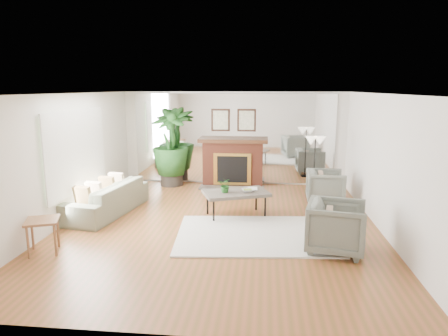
# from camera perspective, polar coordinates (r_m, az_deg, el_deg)

# --- Properties ---
(ground) EXTENTS (7.00, 7.00, 0.00)m
(ground) POSITION_cam_1_polar(r_m,az_deg,el_deg) (7.76, -0.70, -8.21)
(ground) COLOR brown
(ground) RESTS_ON ground
(wall_left) EXTENTS (0.02, 7.00, 2.50)m
(wall_left) POSITION_cam_1_polar(r_m,az_deg,el_deg) (8.32, -21.64, 1.22)
(wall_left) COLOR silver
(wall_left) RESTS_ON ground
(wall_right) EXTENTS (0.02, 7.00, 2.50)m
(wall_right) POSITION_cam_1_polar(r_m,az_deg,el_deg) (7.69, 21.99, 0.42)
(wall_right) COLOR silver
(wall_right) RESTS_ON ground
(wall_back) EXTENTS (6.00, 0.02, 2.50)m
(wall_back) POSITION_cam_1_polar(r_m,az_deg,el_deg) (10.87, 1.39, 4.25)
(wall_back) COLOR silver
(wall_back) RESTS_ON ground
(mirror_panel) EXTENTS (5.40, 0.04, 2.40)m
(mirror_panel) POSITION_cam_1_polar(r_m,az_deg,el_deg) (10.85, 1.38, 4.24)
(mirror_panel) COLOR silver
(mirror_panel) RESTS_ON wall_back
(window_panel) EXTENTS (0.04, 2.40, 1.50)m
(window_panel) POSITION_cam_1_polar(r_m,az_deg,el_deg) (8.64, -20.31, 2.34)
(window_panel) COLOR #B2E09E
(window_panel) RESTS_ON wall_left
(fireplace) EXTENTS (1.85, 0.83, 2.05)m
(fireplace) POSITION_cam_1_polar(r_m,az_deg,el_deg) (10.73, 1.28, 0.97)
(fireplace) COLOR brown
(fireplace) RESTS_ON ground
(area_rug) EXTENTS (2.96, 2.24, 0.03)m
(area_rug) POSITION_cam_1_polar(r_m,az_deg,el_deg) (7.29, 4.54, -9.45)
(area_rug) COLOR silver
(area_rug) RESTS_ON ground
(coffee_table) EXTENTS (1.48, 1.17, 0.52)m
(coffee_table) POSITION_cam_1_polar(r_m,az_deg,el_deg) (8.19, 1.73, -3.68)
(coffee_table) COLOR #5E554A
(coffee_table) RESTS_ON ground
(sofa) EXTENTS (1.21, 2.33, 0.65)m
(sofa) POSITION_cam_1_polar(r_m,az_deg,el_deg) (8.77, -16.43, -4.14)
(sofa) COLOR gray
(sofa) RESTS_ON ground
(armchair_back) EXTENTS (0.86, 0.84, 0.76)m
(armchair_back) POSITION_cam_1_polar(r_m,az_deg,el_deg) (9.45, 14.29, -2.58)
(armchair_back) COLOR slate
(armchair_back) RESTS_ON ground
(armchair_front) EXTENTS (1.07, 1.05, 0.83)m
(armchair_front) POSITION_cam_1_polar(r_m,az_deg,el_deg) (6.71, 15.74, -8.11)
(armchair_front) COLOR slate
(armchair_front) RESTS_ON ground
(side_table) EXTENTS (0.64, 0.64, 0.56)m
(side_table) POSITION_cam_1_polar(r_m,az_deg,el_deg) (7.02, -24.51, -7.40)
(side_table) COLOR brown
(side_table) RESTS_ON ground
(potted_ficus) EXTENTS (1.14, 1.14, 2.09)m
(potted_ficus) POSITION_cam_1_polar(r_m,az_deg,el_deg) (10.76, -7.60, 3.36)
(potted_ficus) COLOR black
(potted_ficus) RESTS_ON ground
(floor_lamp) EXTENTS (0.48, 0.26, 1.46)m
(floor_lamp) POSITION_cam_1_polar(r_m,az_deg,el_deg) (9.79, 12.90, 3.16)
(floor_lamp) COLOR black
(floor_lamp) RESTS_ON ground
(tabletop_plant) EXTENTS (0.33, 0.30, 0.31)m
(tabletop_plant) POSITION_cam_1_polar(r_m,az_deg,el_deg) (8.07, 0.22, -2.46)
(tabletop_plant) COLOR #265920
(tabletop_plant) RESTS_ON coffee_table
(fruit_bowl) EXTENTS (0.30, 0.30, 0.06)m
(fruit_bowl) POSITION_cam_1_polar(r_m,az_deg,el_deg) (8.16, 3.41, -3.21)
(fruit_bowl) COLOR brown
(fruit_bowl) RESTS_ON coffee_table
(book) EXTENTS (0.21, 0.28, 0.02)m
(book) POSITION_cam_1_polar(r_m,az_deg,el_deg) (8.38, 3.42, -2.97)
(book) COLOR brown
(book) RESTS_ON coffee_table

